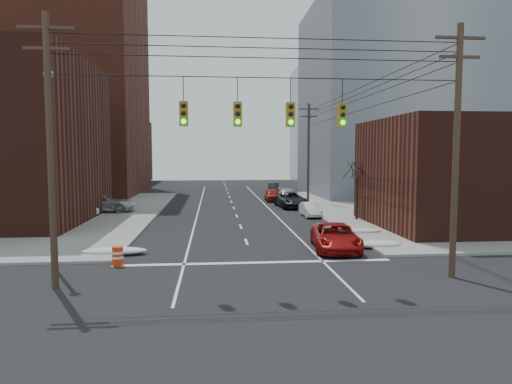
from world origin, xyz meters
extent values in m
plane|color=black|center=(0.00, 0.00, 0.00)|extent=(160.00, 160.00, 0.00)
cube|color=gray|center=(27.00, 27.00, 0.07)|extent=(40.00, 40.00, 0.15)
cube|color=brown|center=(-24.00, 48.00, 15.00)|extent=(24.00, 20.00, 30.00)
cube|color=#451B14|center=(-26.00, 74.00, 6.00)|extent=(22.00, 18.00, 12.00)
cube|color=gray|center=(22.00, 44.00, 12.50)|extent=(22.00, 20.00, 25.00)
cube|color=gray|center=(24.00, 70.00, 11.00)|extent=(20.00, 18.00, 22.00)
cube|color=#451B14|center=(18.00, 16.00, 4.00)|extent=(16.00, 12.00, 8.00)
cylinder|color=#473323|center=(-8.50, 3.00, 5.50)|extent=(0.28, 0.28, 11.00)
cube|color=#473323|center=(-8.50, 3.00, 10.40)|extent=(2.20, 0.12, 0.12)
cube|color=#473323|center=(-8.50, 3.00, 9.60)|extent=(1.80, 0.12, 0.12)
cylinder|color=#473323|center=(8.50, 3.00, 5.50)|extent=(0.28, 0.28, 11.00)
cube|color=#473323|center=(8.50, 3.00, 10.40)|extent=(2.20, 0.12, 0.12)
cube|color=#473323|center=(8.50, 3.00, 9.60)|extent=(1.80, 0.12, 0.12)
cylinder|color=#473323|center=(8.50, 34.00, 5.50)|extent=(0.28, 0.28, 11.00)
cube|color=#473323|center=(8.50, 34.00, 10.40)|extent=(2.20, 0.12, 0.12)
cube|color=#473323|center=(8.50, 34.00, 9.60)|extent=(1.80, 0.12, 0.12)
cylinder|color=black|center=(0.00, 3.00, 8.60)|extent=(17.00, 0.04, 0.04)
cylinder|color=black|center=(-3.20, 3.00, 8.10)|extent=(0.03, 0.03, 1.00)
cube|color=olive|center=(-3.20, 3.00, 7.10)|extent=(0.35, 0.30, 1.00)
sphere|color=black|center=(-3.20, 2.83, 7.42)|extent=(0.20, 0.20, 0.20)
sphere|color=black|center=(-3.20, 2.83, 7.10)|extent=(0.20, 0.20, 0.20)
sphere|color=#0CE526|center=(-3.20, 2.83, 6.78)|extent=(0.20, 0.20, 0.20)
cylinder|color=black|center=(-1.00, 3.00, 8.10)|extent=(0.03, 0.03, 1.00)
cube|color=olive|center=(-1.00, 3.00, 7.10)|extent=(0.35, 0.30, 1.00)
sphere|color=black|center=(-1.00, 2.83, 7.42)|extent=(0.20, 0.20, 0.20)
sphere|color=black|center=(-1.00, 2.83, 7.10)|extent=(0.20, 0.20, 0.20)
sphere|color=#0CE526|center=(-1.00, 2.83, 6.78)|extent=(0.20, 0.20, 0.20)
cylinder|color=black|center=(1.20, 3.00, 8.10)|extent=(0.03, 0.03, 1.00)
cube|color=olive|center=(1.20, 3.00, 7.10)|extent=(0.35, 0.30, 1.00)
sphere|color=black|center=(1.20, 2.83, 7.42)|extent=(0.20, 0.20, 0.20)
sphere|color=black|center=(1.20, 2.83, 7.10)|extent=(0.20, 0.20, 0.20)
sphere|color=#0CE526|center=(1.20, 2.83, 6.78)|extent=(0.20, 0.20, 0.20)
cylinder|color=black|center=(3.40, 3.00, 8.10)|extent=(0.03, 0.03, 1.00)
cube|color=olive|center=(3.40, 3.00, 7.10)|extent=(0.35, 0.30, 1.00)
sphere|color=black|center=(3.40, 2.83, 7.42)|extent=(0.20, 0.20, 0.20)
sphere|color=black|center=(3.40, 2.83, 7.10)|extent=(0.20, 0.20, 0.20)
sphere|color=#0CE526|center=(3.40, 2.83, 6.78)|extent=(0.20, 0.20, 0.20)
cylinder|color=gray|center=(-9.50, 6.00, 4.50)|extent=(0.18, 0.18, 9.00)
sphere|color=gray|center=(-9.50, 6.00, 9.10)|extent=(0.44, 0.44, 0.44)
cylinder|color=black|center=(9.60, 20.00, 1.75)|extent=(0.20, 0.20, 3.50)
cylinder|color=black|center=(9.98, 20.12, 4.07)|extent=(0.27, 0.82, 1.19)
cylinder|color=black|center=(9.82, 20.57, 4.16)|extent=(1.17, 0.54, 1.38)
cylinder|color=black|center=(9.17, 20.74, 4.19)|extent=(1.44, 1.00, 1.48)
cylinder|color=black|center=(9.20, 20.06, 4.07)|extent=(0.17, 0.84, 1.19)
cylinder|color=black|center=(9.15, 19.58, 4.16)|extent=(0.82, 0.99, 1.40)
cylinder|color=black|center=(9.66, 19.15, 4.19)|extent=(1.74, 0.21, 1.43)
cylinder|color=black|center=(9.93, 19.77, 4.07)|extent=(0.48, 0.73, 1.20)
ellipsoid|color=silver|center=(-7.40, 9.00, 0.21)|extent=(3.50, 1.08, 0.42)
ellipsoid|color=silver|center=(7.40, 9.50, 0.21)|extent=(3.00, 1.08, 0.42)
ellipsoid|color=silver|center=(7.40, 14.00, 0.21)|extent=(4.00, 1.08, 0.42)
imported|color=#9A0F0E|center=(4.89, 9.16, 0.74)|extent=(3.13, 5.63, 1.49)
imported|color=#B7B6BB|center=(4.80, 11.22, 0.62)|extent=(1.76, 3.74, 1.24)
imported|color=white|center=(6.40, 23.01, 0.62)|extent=(1.41, 3.78, 1.23)
imported|color=black|center=(5.90, 29.87, 0.79)|extent=(3.01, 5.86, 1.58)
imported|color=#A1A1A5|center=(6.40, 35.34, 0.73)|extent=(2.12, 5.05, 1.46)
imported|color=maroon|center=(4.80, 36.42, 0.73)|extent=(1.82, 4.30, 1.45)
imported|color=black|center=(6.40, 47.62, 0.69)|extent=(2.03, 4.37, 1.39)
imported|color=white|center=(-13.86, 24.12, 0.79)|extent=(4.05, 1.99, 1.28)
imported|color=silver|center=(-12.06, 26.87, 0.93)|extent=(5.67, 2.68, 1.56)
imported|color=silver|center=(-16.08, 26.08, 0.81)|extent=(4.19, 3.05, 1.33)
cylinder|color=red|center=(-6.71, 6.50, 0.48)|extent=(0.56, 0.56, 0.96)
cylinder|color=white|center=(-6.71, 6.50, 0.67)|extent=(0.57, 0.57, 0.11)
cylinder|color=white|center=(-6.71, 6.50, 0.43)|extent=(0.57, 0.57, 0.11)
camera|label=1|loc=(-2.01, -15.97, 5.46)|focal=32.00mm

